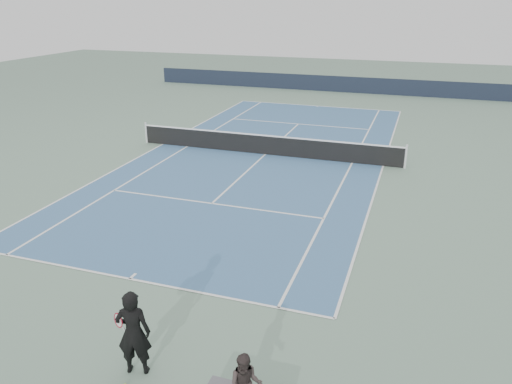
% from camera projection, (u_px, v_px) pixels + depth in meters
% --- Properties ---
extents(ground, '(80.00, 80.00, 0.00)m').
position_uv_depth(ground, '(265.00, 155.00, 23.74)').
color(ground, slate).
extents(court_surface, '(10.97, 23.77, 0.01)m').
position_uv_depth(court_surface, '(265.00, 154.00, 23.73)').
color(court_surface, '#3B638D').
rests_on(court_surface, ground).
extents(tennis_net, '(12.90, 0.10, 1.07)m').
position_uv_depth(tennis_net, '(265.00, 144.00, 23.55)').
color(tennis_net, silver).
rests_on(tennis_net, ground).
extents(windscreen_far, '(30.00, 0.25, 1.20)m').
position_uv_depth(windscreen_far, '(334.00, 84.00, 39.29)').
color(windscreen_far, black).
rests_on(windscreen_far, ground).
extents(tennis_player, '(0.86, 0.68, 1.85)m').
position_uv_depth(tennis_player, '(133.00, 333.00, 9.68)').
color(tennis_player, black).
rests_on(tennis_player, ground).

